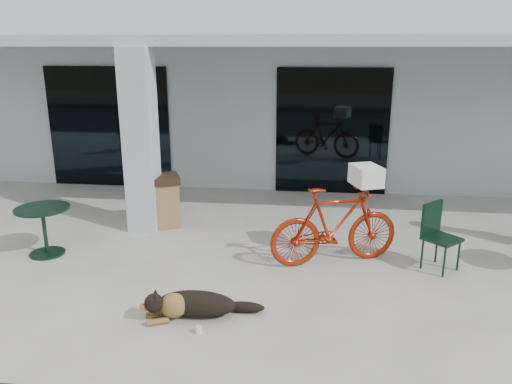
# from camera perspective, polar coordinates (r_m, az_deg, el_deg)

# --- Properties ---
(ground) EXTENTS (80.00, 80.00, 0.00)m
(ground) POSITION_cam_1_polar(r_m,az_deg,el_deg) (6.73, -6.47, -11.51)
(ground) COLOR #B6B3AC
(ground) RESTS_ON ground
(building) EXTENTS (22.00, 7.00, 4.50)m
(building) POSITION_cam_1_polar(r_m,az_deg,el_deg) (14.37, 1.07, 12.89)
(building) COLOR #A4B4BA
(building) RESTS_ON ground
(storefront_glass_left) EXTENTS (2.80, 0.06, 2.70)m
(storefront_glass_left) POSITION_cam_1_polar(r_m,az_deg,el_deg) (11.85, -16.46, 7.08)
(storefront_glass_left) COLOR black
(storefront_glass_left) RESTS_ON ground
(storefront_glass_right) EXTENTS (2.40, 0.06, 2.70)m
(storefront_glass_right) POSITION_cam_1_polar(r_m,az_deg,el_deg) (10.91, 8.67, 6.80)
(storefront_glass_right) COLOR black
(storefront_glass_right) RESTS_ON ground
(column) EXTENTS (0.50, 0.50, 3.12)m
(column) POSITION_cam_1_polar(r_m,az_deg,el_deg) (8.74, -13.03, 5.59)
(column) COLOR #A4B4BA
(column) RESTS_ON ground
(overhang) EXTENTS (22.00, 2.80, 0.18)m
(overhang) POSITION_cam_1_polar(r_m,az_deg,el_deg) (9.48, -2.00, 16.85)
(overhang) COLOR #A4B4BA
(overhang) RESTS_ON column
(bicycle) EXTENTS (2.04, 1.20, 1.18)m
(bicycle) POSITION_cam_1_polar(r_m,az_deg,el_deg) (7.44, 8.99, -3.82)
(bicycle) COLOR maroon
(bicycle) RESTS_ON ground
(laundry_basket) EXTENTS (0.51, 0.58, 0.29)m
(laundry_basket) POSITION_cam_1_polar(r_m,az_deg,el_deg) (7.40, 12.48, 1.86)
(laundry_basket) COLOR white
(laundry_basket) RESTS_ON bicycle
(dog) EXTENTS (1.15, 0.76, 0.37)m
(dog) POSITION_cam_1_polar(r_m,az_deg,el_deg) (6.16, -6.78, -12.40)
(dog) COLOR black
(dog) RESTS_ON ground
(cup_near_dog) EXTENTS (0.09, 0.09, 0.09)m
(cup_near_dog) POSITION_cam_1_polar(r_m,az_deg,el_deg) (5.89, -6.54, -15.40)
(cup_near_dog) COLOR white
(cup_near_dog) RESTS_ON ground
(cafe_table_near) EXTENTS (0.98, 0.98, 0.77)m
(cafe_table_near) POSITION_cam_1_polar(r_m,az_deg,el_deg) (8.38, -22.99, -4.14)
(cafe_table_near) COLOR black
(cafe_table_near) RESTS_ON ground
(cafe_chair_far_a) EXTENTS (0.66, 0.66, 0.98)m
(cafe_chair_far_a) POSITION_cam_1_polar(r_m,az_deg,el_deg) (7.65, 20.50, -4.93)
(cafe_chair_far_a) COLOR black
(cafe_chair_far_a) RESTS_ON ground
(trash_receptacle) EXTENTS (0.73, 0.73, 0.94)m
(trash_receptacle) POSITION_cam_1_polar(r_m,az_deg,el_deg) (9.05, -10.48, -1.03)
(trash_receptacle) COLOR olive
(trash_receptacle) RESTS_ON ground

